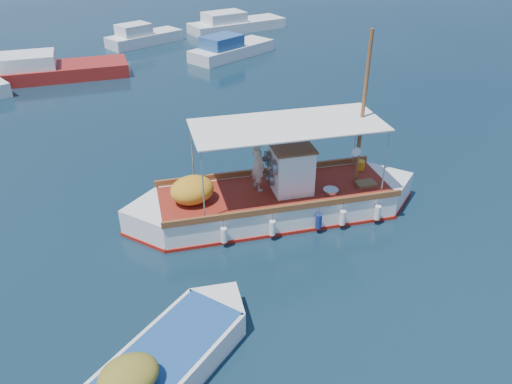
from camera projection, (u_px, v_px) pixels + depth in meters
ground at (275, 229)px, 16.61m from camera, size 160.00×160.00×0.00m
fishing_caique at (274, 200)px, 17.10m from camera, size 9.80×5.25×6.35m
dinghy at (156, 374)px, 11.11m from camera, size 5.75×3.43×1.53m
bg_boat_n at (44, 71)px, 30.37m from camera, size 9.70×5.22×1.80m
bg_boat_ne at (230, 50)px, 34.68m from camera, size 6.74×3.63×1.80m
bg_boat_e at (234, 25)px, 41.82m from camera, size 8.26×2.96×1.80m
bg_boat_far_n at (143, 38)px, 37.79m from camera, size 6.01×2.96×1.80m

